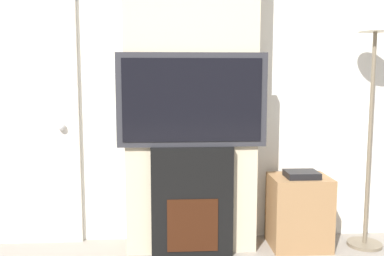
{
  "coord_description": "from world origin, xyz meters",
  "views": [
    {
      "loc": [
        -0.2,
        -1.49,
        1.37
      ],
      "look_at": [
        0.0,
        1.66,
        0.98
      ],
      "focal_mm": 40.0,
      "sensor_mm": 36.0,
      "label": 1
    }
  ],
  "objects": [
    {
      "name": "wall_back",
      "position": [
        0.0,
        2.03,
        1.35
      ],
      "size": [
        6.0,
        0.06,
        2.7
      ],
      "color": "silver",
      "rests_on": "ground_plane"
    },
    {
      "name": "media_stand",
      "position": [
        0.86,
        1.75,
        0.3
      ],
      "size": [
        0.46,
        0.37,
        0.63
      ],
      "color": "#997047",
      "rests_on": "ground_plane"
    },
    {
      "name": "entry_door",
      "position": [
        -1.33,
        1.97,
        1.0
      ],
      "size": [
        0.88,
        0.09,
        2.01
      ],
      "color": "silver",
      "rests_on": "ground_plane"
    },
    {
      "name": "fireplace",
      "position": [
        0.0,
        1.66,
        0.42
      ],
      "size": [
        0.62,
        0.15,
        0.84
      ],
      "color": "black",
      "rests_on": "ground_plane"
    },
    {
      "name": "floor_lamp",
      "position": [
        1.41,
        1.73,
        1.32
      ],
      "size": [
        0.27,
        0.27,
        1.8
      ],
      "color": "#726651",
      "rests_on": "ground_plane"
    },
    {
      "name": "chimney_breast",
      "position": [
        0.0,
        1.83,
        1.35
      ],
      "size": [
        1.0,
        0.34,
        2.7
      ],
      "color": "beige",
      "rests_on": "ground_plane"
    },
    {
      "name": "television",
      "position": [
        0.0,
        1.66,
        1.19
      ],
      "size": [
        1.11,
        0.07,
        0.7
      ],
      "color": "#2D2D33",
      "rests_on": "fireplace"
    }
  ]
}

